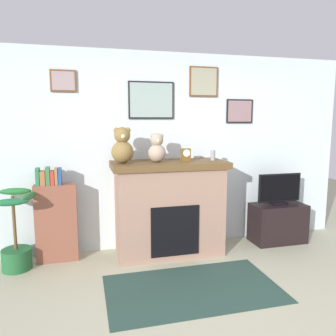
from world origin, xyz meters
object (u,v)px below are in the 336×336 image
object	(u,v)px
fireplace	(169,207)
teddy_bear_cream	(157,149)
tv_stand	(278,223)
mantel_clock	(186,155)
bookshelf	(56,219)
television	(279,189)
teddy_bear_grey	(122,147)
potted_plant	(15,240)
candle_jar	(213,155)

from	to	relation	value
fireplace	teddy_bear_cream	world-z (taller)	teddy_bear_cream
tv_stand	mantel_clock	distance (m)	1.72
fireplace	bookshelf	xyz separation A→B (m)	(-1.39, 0.10, -0.08)
bookshelf	teddy_bear_cream	xyz separation A→B (m)	(1.24, -0.12, 0.84)
television	teddy_bear_grey	world-z (taller)	teddy_bear_grey
bookshelf	teddy_bear_cream	size ratio (longest dim) A/B	3.27
fireplace	teddy_bear_grey	xyz separation A→B (m)	(-0.58, -0.02, 0.79)
potted_plant	tv_stand	distance (m)	3.44
teddy_bear_cream	fireplace	bearing A→B (deg)	6.52
tv_stand	candle_jar	bearing A→B (deg)	-179.02
mantel_clock	teddy_bear_cream	xyz separation A→B (m)	(-0.37, 0.00, 0.08)
mantel_clock	television	bearing A→B (deg)	0.71
fireplace	mantel_clock	bearing A→B (deg)	-5.10
television	fireplace	bearing A→B (deg)	179.93
bookshelf	mantel_clock	distance (m)	1.78
tv_stand	candle_jar	xyz separation A→B (m)	(-1.01, -0.02, 1.00)
teddy_bear_grey	candle_jar	bearing A→B (deg)	0.03
teddy_bear_cream	television	bearing A→B (deg)	0.53
fireplace	teddy_bear_grey	world-z (taller)	teddy_bear_grey
tv_stand	fireplace	bearing A→B (deg)	179.98
tv_stand	potted_plant	bearing A→B (deg)	-179.37
potted_plant	candle_jar	xyz separation A→B (m)	(2.42, 0.02, 0.92)
fireplace	potted_plant	world-z (taller)	fireplace
bookshelf	teddy_bear_cream	distance (m)	1.50
teddy_bear_grey	television	bearing A→B (deg)	0.43
candle_jar	fireplace	bearing A→B (deg)	178.27
potted_plant	teddy_bear_grey	world-z (taller)	teddy_bear_grey
potted_plant	teddy_bear_cream	size ratio (longest dim) A/B	2.62
potted_plant	tv_stand	size ratio (longest dim) A/B	1.26
television	bookshelf	bearing A→B (deg)	178.06
fireplace	potted_plant	bearing A→B (deg)	-178.82
fireplace	potted_plant	distance (m)	1.86
fireplace	teddy_bear_grey	bearing A→B (deg)	-178.21
fireplace	tv_stand	world-z (taller)	fireplace
potted_plant	television	world-z (taller)	television
potted_plant	mantel_clock	bearing A→B (deg)	0.53
tv_stand	television	bearing A→B (deg)	-90.00
tv_stand	teddy_bear_cream	xyz separation A→B (m)	(-1.76, -0.02, 1.09)
potted_plant	teddy_bear_cream	xyz separation A→B (m)	(1.68, 0.02, 1.01)
tv_stand	television	distance (m)	0.49
television	candle_jar	xyz separation A→B (m)	(-1.01, -0.02, 0.51)
tv_stand	teddy_bear_cream	size ratio (longest dim) A/B	2.09
teddy_bear_grey	potted_plant	bearing A→B (deg)	-179.10
tv_stand	candle_jar	world-z (taller)	candle_jar
potted_plant	fireplace	bearing A→B (deg)	1.18
teddy_bear_cream	teddy_bear_grey	bearing A→B (deg)	-179.99
potted_plant	candle_jar	size ratio (longest dim) A/B	7.20
fireplace	bookshelf	distance (m)	1.40
bookshelf	potted_plant	xyz separation A→B (m)	(-0.44, -0.14, -0.17)
candle_jar	tv_stand	bearing A→B (deg)	0.98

